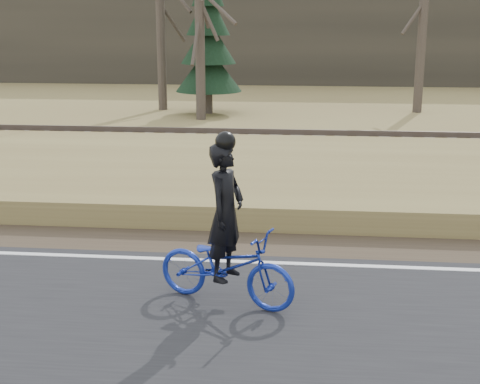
# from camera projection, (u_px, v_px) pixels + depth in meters

# --- Properties ---
(ground) EXTENTS (120.00, 120.00, 0.00)m
(ground) POSITION_uv_depth(u_px,v_px,m) (266.00, 271.00, 10.11)
(ground) COLOR olive
(ground) RESTS_ON ground
(road) EXTENTS (120.00, 6.00, 0.06)m
(road) POSITION_uv_depth(u_px,v_px,m) (252.00, 348.00, 7.70)
(road) COLOR black
(road) RESTS_ON ground
(edge_line) EXTENTS (120.00, 0.12, 0.01)m
(edge_line) POSITION_uv_depth(u_px,v_px,m) (267.00, 263.00, 10.29)
(edge_line) COLOR silver
(edge_line) RESTS_ON road
(shoulder) EXTENTS (120.00, 1.60, 0.04)m
(shoulder) POSITION_uv_depth(u_px,v_px,m) (271.00, 244.00, 11.26)
(shoulder) COLOR #473A2B
(shoulder) RESTS_ON ground
(embankment) EXTENTS (120.00, 5.00, 0.44)m
(embankment) POSITION_uv_depth(u_px,v_px,m) (279.00, 188.00, 14.10)
(embankment) COLOR olive
(embankment) RESTS_ON ground
(ballast) EXTENTS (120.00, 3.00, 0.45)m
(ballast) POSITION_uv_depth(u_px,v_px,m) (285.00, 153.00, 17.75)
(ballast) COLOR slate
(ballast) RESTS_ON ground
(railroad) EXTENTS (120.00, 2.40, 0.29)m
(railroad) POSITION_uv_depth(u_px,v_px,m) (285.00, 142.00, 17.67)
(railroad) COLOR black
(railroad) RESTS_ON ballast
(treeline_backdrop) EXTENTS (120.00, 4.00, 6.00)m
(treeline_backdrop) POSITION_uv_depth(u_px,v_px,m) (300.00, 30.00, 38.21)
(treeline_backdrop) COLOR #383328
(treeline_backdrop) RESTS_ON ground
(cyclist) EXTENTS (2.05, 1.29, 2.29)m
(cyclist) POSITION_uv_depth(u_px,v_px,m) (226.00, 251.00, 8.69)
(cyclist) COLOR navy
(cyclist) RESTS_ON road
(bare_tree_near_left) EXTENTS (0.36, 0.36, 7.56)m
(bare_tree_near_left) POSITION_uv_depth(u_px,v_px,m) (200.00, 15.00, 24.05)
(bare_tree_near_left) COLOR #483E35
(bare_tree_near_left) RESTS_ON ground
(bare_tree_center) EXTENTS (0.36, 0.36, 8.42)m
(bare_tree_center) POSITION_uv_depth(u_px,v_px,m) (424.00, 4.00, 25.80)
(bare_tree_center) COLOR #483E35
(bare_tree_center) RESTS_ON ground
(conifer) EXTENTS (2.60, 2.60, 5.82)m
(conifer) POSITION_uv_depth(u_px,v_px,m) (208.00, 42.00, 25.86)
(conifer) COLOR #483E35
(conifer) RESTS_ON ground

